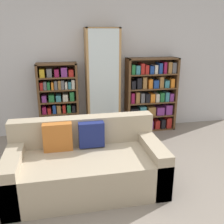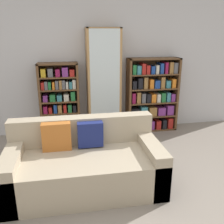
{
  "view_description": "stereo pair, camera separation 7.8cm",
  "coord_description": "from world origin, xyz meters",
  "views": [
    {
      "loc": [
        -0.57,
        -2.17,
        1.89
      ],
      "look_at": [
        0.16,
        1.44,
        0.7
      ],
      "focal_mm": 40.0,
      "sensor_mm": 36.0,
      "label": 1
    },
    {
      "loc": [
        -0.49,
        -2.19,
        1.89
      ],
      "look_at": [
        0.16,
        1.44,
        0.7
      ],
      "focal_mm": 40.0,
      "sensor_mm": 36.0,
      "label": 2
    }
  ],
  "objects": [
    {
      "name": "wall_back",
      "position": [
        0.0,
        2.55,
        1.35
      ],
      "size": [
        6.03,
        0.06,
        2.7
      ],
      "color": "silver",
      "rests_on": "ground"
    },
    {
      "name": "ground_plane",
      "position": [
        0.0,
        0.0,
        0.0
      ],
      "size": [
        16.0,
        16.0,
        0.0
      ],
      "primitive_type": "plane",
      "color": "gray"
    },
    {
      "name": "bookshelf_left",
      "position": [
        -0.66,
        2.34,
        0.67
      ],
      "size": [
        0.71,
        0.32,
        1.37
      ],
      "color": "brown",
      "rests_on": "ground"
    },
    {
      "name": "wine_bottle",
      "position": [
        0.69,
        1.41,
        0.14
      ],
      "size": [
        0.09,
        0.09,
        0.35
      ],
      "color": "black",
      "rests_on": "ground"
    },
    {
      "name": "display_cabinet",
      "position": [
        0.16,
        2.33,
        0.98
      ],
      "size": [
        0.61,
        0.36,
        1.97
      ],
      "color": "#AD7F4C",
      "rests_on": "ground"
    },
    {
      "name": "bookshelf_right",
      "position": [
        1.12,
        2.34,
        0.69
      ],
      "size": [
        0.99,
        0.32,
        1.42
      ],
      "color": "brown",
      "rests_on": "ground"
    },
    {
      "name": "couch",
      "position": [
        -0.34,
        0.61,
        0.3
      ],
      "size": [
        1.88,
        0.94,
        0.82
      ],
      "color": "tan",
      "rests_on": "ground"
    }
  ]
}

